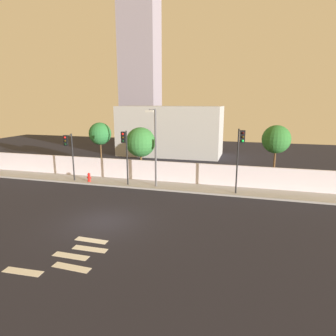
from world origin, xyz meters
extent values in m
plane|color=#20202A|center=(0.00, 0.00, 0.00)|extent=(80.00, 80.00, 0.00)
cube|color=#9A9A9A|center=(0.00, 8.20, 0.07)|extent=(36.00, 2.40, 0.15)
cube|color=silver|center=(0.00, 9.49, 1.05)|extent=(36.00, 0.18, 1.80)
cube|color=silver|center=(-0.77, -5.80, 0.00)|extent=(1.82, 0.53, 0.01)
cube|color=silver|center=(1.05, -4.95, 0.00)|extent=(1.81, 0.50, 0.01)
cube|color=silver|center=(0.46, -4.10, 0.00)|extent=(1.80, 0.45, 0.01)
cube|color=silver|center=(0.98, -3.25, 0.00)|extent=(1.81, 0.48, 0.01)
cube|color=silver|center=(0.57, -2.40, 0.00)|extent=(1.81, 0.46, 0.01)
cylinder|color=black|center=(-1.61, 7.55, 2.47)|extent=(0.12, 0.12, 4.64)
cylinder|color=black|center=(-1.57, 7.14, 4.69)|extent=(0.16, 0.82, 0.08)
cube|color=black|center=(-1.53, 6.74, 4.34)|extent=(0.36, 0.23, 0.90)
sphere|color=red|center=(-1.52, 6.62, 4.61)|extent=(0.18, 0.18, 0.18)
sphere|color=#33260A|center=(-1.52, 6.62, 4.33)|extent=(0.18, 0.18, 0.18)
sphere|color=black|center=(-1.52, 6.62, 4.05)|extent=(0.18, 0.18, 0.18)
cylinder|color=black|center=(7.49, 7.55, 2.66)|extent=(0.12, 0.12, 5.02)
cylinder|color=black|center=(7.64, 6.95, 5.07)|extent=(0.38, 1.22, 0.08)
cube|color=black|center=(7.79, 6.35, 4.72)|extent=(0.38, 0.28, 0.90)
sphere|color=black|center=(7.82, 6.23, 4.99)|extent=(0.18, 0.18, 0.18)
sphere|color=#33260A|center=(7.82, 6.23, 4.71)|extent=(0.18, 0.18, 0.18)
sphere|color=#19F24C|center=(7.82, 6.23, 4.43)|extent=(0.18, 0.18, 0.18)
cylinder|color=black|center=(-6.85, 7.55, 2.28)|extent=(0.12, 0.12, 4.25)
cylinder|color=black|center=(-6.71, 6.92, 4.30)|extent=(0.35, 1.28, 0.08)
cube|color=black|center=(-6.58, 6.29, 3.95)|extent=(0.37, 0.27, 0.90)
sphere|color=red|center=(-6.55, 6.17, 4.22)|extent=(0.18, 0.18, 0.18)
sphere|color=#33260A|center=(-6.55, 6.17, 3.94)|extent=(0.18, 0.18, 0.18)
sphere|color=black|center=(-6.55, 6.17, 3.66)|extent=(0.18, 0.18, 0.18)
cylinder|color=#4C4C51|center=(0.87, 7.75, 3.37)|extent=(0.16, 0.16, 6.44)
cylinder|color=#4C4C51|center=(0.91, 6.92, 6.54)|extent=(0.18, 1.66, 0.10)
cube|color=beige|center=(0.95, 6.10, 6.44)|extent=(0.61, 0.27, 0.16)
cylinder|color=red|center=(-5.34, 7.55, 0.46)|extent=(0.24, 0.24, 0.62)
sphere|color=red|center=(-5.34, 7.55, 0.81)|extent=(0.26, 0.26, 0.26)
cylinder|color=red|center=(-5.51, 7.55, 0.49)|extent=(0.10, 0.09, 0.09)
cylinder|color=red|center=(-5.17, 7.55, 0.49)|extent=(0.10, 0.09, 0.09)
cylinder|color=brown|center=(-5.94, 11.06, 1.73)|extent=(0.14, 0.14, 3.47)
sphere|color=#276E34|center=(-5.94, 11.06, 4.07)|extent=(2.18, 2.18, 2.18)
cylinder|color=brown|center=(-1.70, 11.06, 1.30)|extent=(0.23, 0.23, 2.60)
sphere|color=#2F7334|center=(-1.70, 11.06, 3.37)|extent=(2.82, 2.82, 2.82)
cylinder|color=brown|center=(10.46, 11.06, 1.70)|extent=(0.17, 0.17, 3.40)
sphere|color=#2B6C2D|center=(10.46, 11.06, 4.05)|extent=(2.37, 2.37, 2.37)
cube|color=#ACACAC|center=(-2.12, 23.49, 3.29)|extent=(13.70, 6.00, 6.59)
cube|color=gray|center=(-10.83, 35.49, 16.44)|extent=(6.40, 5.00, 32.87)
camera|label=1|loc=(8.25, -14.99, 7.10)|focal=31.34mm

